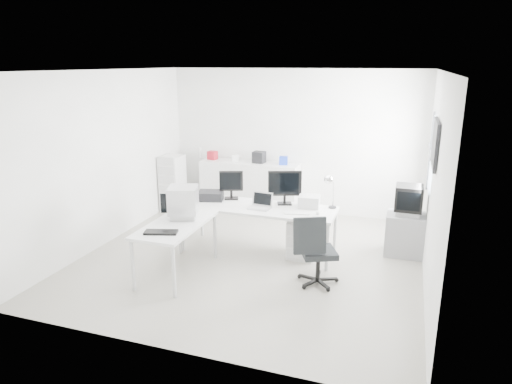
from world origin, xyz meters
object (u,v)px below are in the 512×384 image
(office_chair, at_px, (319,249))
(tv_cabinet, at_px, (405,234))
(drawer_pedestal, at_px, (302,238))
(laser_printer, at_px, (309,202))
(laptop, at_px, (260,202))
(filing_cabinet, at_px, (173,183))
(main_desk, at_px, (258,229))
(side_desk, at_px, (177,248))
(lcd_monitor_small, at_px, (231,185))
(inkjet_printer, at_px, (211,196))
(lcd_monitor_large, at_px, (285,187))
(sideboard, at_px, (250,186))
(crt_monitor, at_px, (183,203))
(crt_tv, at_px, (408,201))

(office_chair, relative_size, tv_cabinet, 1.54)
(drawer_pedestal, bearing_deg, laser_printer, 73.61)
(laptop, height_order, filing_cabinet, filing_cabinet)
(laser_printer, bearing_deg, main_desk, -169.31)
(side_desk, distance_m, lcd_monitor_small, 1.51)
(inkjet_printer, relative_size, lcd_monitor_small, 0.82)
(lcd_monitor_large, xyz_separation_m, sideboard, (-1.19, 1.73, -0.53))
(office_chair, xyz_separation_m, sideboard, (-1.95, 2.75, -0.00))
(crt_monitor, bearing_deg, filing_cabinet, 103.46)
(lcd_monitor_large, height_order, laser_printer, lcd_monitor_large)
(laptop, relative_size, crt_monitor, 0.76)
(lcd_monitor_small, xyz_separation_m, crt_monitor, (-0.30, -1.10, -0.01))
(crt_monitor, bearing_deg, tv_cabinet, 7.24)
(side_desk, xyz_separation_m, sideboard, (0.01, 3.08, 0.12))
(laptop, relative_size, laser_printer, 1.09)
(crt_monitor, distance_m, tv_cabinet, 3.46)
(main_desk, bearing_deg, laser_printer, 16.35)
(crt_tv, bearing_deg, drawer_pedestal, -158.70)
(filing_cabinet, bearing_deg, main_desk, -32.30)
(drawer_pedestal, height_order, office_chair, office_chair)
(inkjet_printer, bearing_deg, main_desk, -22.01)
(office_chair, height_order, crt_tv, crt_tv)
(sideboard, distance_m, filing_cabinet, 1.55)
(inkjet_printer, xyz_separation_m, sideboard, (0.01, 1.88, -0.32))
(main_desk, xyz_separation_m, lcd_monitor_large, (0.35, 0.25, 0.65))
(main_desk, xyz_separation_m, laser_printer, (0.75, 0.22, 0.47))
(side_desk, bearing_deg, lcd_monitor_large, 48.37)
(laser_printer, height_order, crt_tv, crt_tv)
(lcd_monitor_small, height_order, lcd_monitor_large, lcd_monitor_large)
(lcd_monitor_small, bearing_deg, tv_cabinet, -11.98)
(tv_cabinet, bearing_deg, main_desk, -163.90)
(crt_monitor, bearing_deg, laptop, 21.09)
(inkjet_printer, distance_m, lcd_monitor_large, 1.23)
(side_desk, xyz_separation_m, office_chair, (1.96, 0.32, 0.13))
(crt_monitor, height_order, crt_tv, crt_monitor)
(laptop, bearing_deg, inkjet_printer, 172.86)
(tv_cabinet, bearing_deg, drawer_pedestal, -158.70)
(inkjet_printer, xyz_separation_m, crt_monitor, (0.00, -0.95, 0.16))
(lcd_monitor_large, relative_size, filing_cabinet, 0.49)
(side_desk, height_order, crt_tv, crt_tv)
(lcd_monitor_small, height_order, tv_cabinet, lcd_monitor_small)
(side_desk, relative_size, lcd_monitor_small, 2.91)
(inkjet_printer, relative_size, lcd_monitor_large, 0.73)
(inkjet_printer, bearing_deg, sideboard, 74.48)
(main_desk, distance_m, filing_cabinet, 2.73)
(tv_cabinet, xyz_separation_m, filing_cabinet, (-4.50, 0.82, 0.24))
(crt_tv, relative_size, filing_cabinet, 0.45)
(lcd_monitor_large, distance_m, laser_printer, 0.44)
(inkjet_printer, bearing_deg, filing_cabinet, 121.65)
(laptop, bearing_deg, crt_monitor, -134.80)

